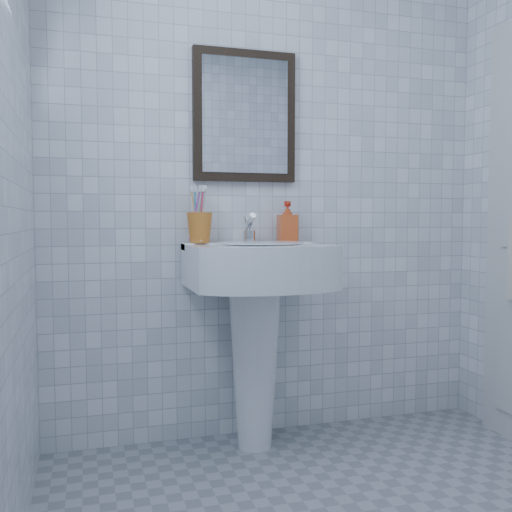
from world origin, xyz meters
name	(u,v)px	position (x,y,z in m)	size (l,w,h in m)	color
wall_back	(273,180)	(0.00, 1.20, 1.25)	(2.20, 0.02, 2.50)	white
washbasin	(256,311)	(-0.15, 0.99, 0.64)	(0.62, 0.46, 0.96)	white
faucet	(249,231)	(-0.15, 1.10, 1.00)	(0.06, 0.12, 0.14)	silver
toothbrush_cup	(200,228)	(-0.38, 1.10, 1.02)	(0.12, 0.12, 0.14)	orange
soap_dispenser	(287,222)	(0.05, 1.12, 1.05)	(0.09, 0.09, 0.19)	#B94112
wall_mirror	(245,116)	(-0.15, 1.18, 1.55)	(0.50, 0.04, 0.62)	black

